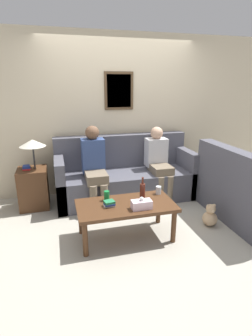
{
  "coord_description": "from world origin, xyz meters",
  "views": [
    {
      "loc": [
        -1.04,
        -3.43,
        1.81
      ],
      "look_at": [
        -0.16,
        -0.12,
        0.71
      ],
      "focal_mm": 28.0,
      "sensor_mm": 36.0,
      "label": 1
    }
  ],
  "objects": [
    {
      "name": "ground_plane",
      "position": [
        0.0,
        0.0,
        0.0
      ],
      "size": [
        16.0,
        16.0,
        0.0
      ],
      "primitive_type": "plane",
      "color": "#ADA899"
    },
    {
      "name": "wall_back",
      "position": [
        0.0,
        0.94,
        1.3
      ],
      "size": [
        9.0,
        0.08,
        2.6
      ],
      "color": "beige",
      "rests_on": "ground_plane"
    },
    {
      "name": "couch_main",
      "position": [
        0.0,
        0.51,
        0.35
      ],
      "size": [
        2.22,
        0.83,
        1.01
      ],
      "color": "#4C4C56",
      "rests_on": "ground_plane"
    },
    {
      "name": "couch_side",
      "position": [
        1.42,
        -0.66,
        0.35
      ],
      "size": [
        0.83,
        1.48,
        1.01
      ],
      "rotation": [
        0.0,
        0.0,
        1.57
      ],
      "color": "#4C4C56",
      "rests_on": "ground_plane"
    },
    {
      "name": "coffee_table",
      "position": [
        -0.31,
        -0.7,
        0.39
      ],
      "size": [
        1.16,
        0.6,
        0.45
      ],
      "color": "#4C2D19",
      "rests_on": "ground_plane"
    },
    {
      "name": "side_table_with_lamp",
      "position": [
        -1.43,
        0.49,
        0.39
      ],
      "size": [
        0.45,
        0.42,
        1.05
      ],
      "color": "#4C2D19",
      "rests_on": "ground_plane"
    },
    {
      "name": "wine_bottle",
      "position": [
        -0.08,
        -0.61,
        0.56
      ],
      "size": [
        0.07,
        0.07,
        0.29
      ],
      "color": "#562319",
      "rests_on": "coffee_table"
    },
    {
      "name": "drinking_glass",
      "position": [
        0.17,
        -0.51,
        0.5
      ],
      "size": [
        0.07,
        0.07,
        0.1
      ],
      "color": "silver",
      "rests_on": "coffee_table"
    },
    {
      "name": "book_stack",
      "position": [
        -0.51,
        -0.7,
        0.48
      ],
      "size": [
        0.14,
        0.12,
        0.07
      ],
      "color": "beige",
      "rests_on": "coffee_table"
    },
    {
      "name": "soda_can",
      "position": [
        -0.51,
        -0.54,
        0.51
      ],
      "size": [
        0.07,
        0.07,
        0.12
      ],
      "color": "#197A38",
      "rests_on": "coffee_table"
    },
    {
      "name": "tissue_box",
      "position": [
        -0.17,
        -0.86,
        0.5
      ],
      "size": [
        0.23,
        0.12,
        0.15
      ],
      "color": "silver",
      "rests_on": "coffee_table"
    },
    {
      "name": "person_left",
      "position": [
        -0.53,
        0.3,
        0.67
      ],
      "size": [
        0.34,
        0.61,
        1.23
      ],
      "color": "#756651",
      "rests_on": "ground_plane"
    },
    {
      "name": "person_right",
      "position": [
        0.52,
        0.37,
        0.64
      ],
      "size": [
        0.34,
        0.59,
        1.16
      ],
      "color": "#756651",
      "rests_on": "ground_plane"
    },
    {
      "name": "teddy_bear",
      "position": [
        0.85,
        -0.71,
        0.13
      ],
      "size": [
        0.2,
        0.2,
        0.31
      ],
      "color": "tan",
      "rests_on": "ground_plane"
    }
  ]
}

